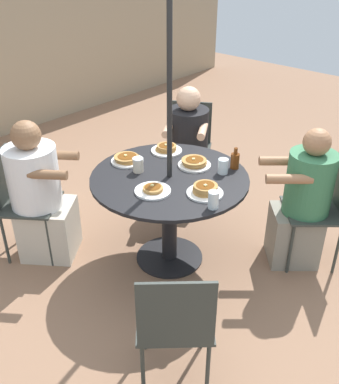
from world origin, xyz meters
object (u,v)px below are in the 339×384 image
object	(u,v)px
patio_chair_north	(19,197)
drinking_glass_b	(213,200)
pancake_plate_c	(194,163)
patio_chair_east	(175,321)
patio_chair_south	(325,204)
diner_south	(302,204)
pancake_plate_e	(166,149)
diner_north	(40,198)
pancake_plate_a	(127,159)
drinking_glass_a	(223,166)
patio_chair_west	(189,142)
diner_west	(187,151)
patio_table	(170,194)
pancake_plate_b	(205,190)
pancake_plate_d	(153,190)
coffee_cup	(138,165)
syrup_bottle	(235,160)

from	to	relation	value
patio_chair_north	drinking_glass_b	distance (m)	1.58
pancake_plate_c	patio_chair_east	bearing A→B (deg)	-145.01
patio_chair_east	patio_chair_south	bearing A→B (deg)	44.15
diner_south	pancake_plate_e	distance (m)	1.15
diner_north	pancake_plate_a	distance (m)	0.74
drinking_glass_a	diner_south	bearing A→B (deg)	-53.37
pancake_plate_c	patio_chair_north	bearing A→B (deg)	134.50
diner_north	patio_chair_west	xyz separation A→B (m)	(1.61, -0.18, -0.00)
diner_west	pancake_plate_e	distance (m)	0.66
diner_north	pancake_plate_a	bearing A→B (deg)	107.50
patio_table	pancake_plate_e	distance (m)	0.46
pancake_plate_b	pancake_plate_d	world-z (taller)	pancake_plate_b
pancake_plate_c	drinking_glass_a	distance (m)	0.24
coffee_cup	diner_north	bearing A→B (deg)	130.93
diner_west	pancake_plate_d	bearing A→B (deg)	86.57
patio_chair_east	diner_south	bearing A→B (deg)	48.76
pancake_plate_e	patio_chair_west	bearing A→B (deg)	25.08
patio_chair_north	pancake_plate_c	distance (m)	1.40
patio_chair_south	coffee_cup	world-z (taller)	patio_chair_south
diner_north	patio_chair_east	world-z (taller)	diner_north
pancake_plate_b	syrup_bottle	distance (m)	0.47
pancake_plate_b	drinking_glass_b	bearing A→B (deg)	-124.95
patio_chair_east	pancake_plate_c	world-z (taller)	patio_chair_east
patio_chair_north	diner_north	xyz separation A→B (m)	(0.10, -0.14, 0.00)
pancake_plate_d	drinking_glass_a	distance (m)	0.58
diner_south	drinking_glass_b	world-z (taller)	diner_south
patio_table	pancake_plate_b	xyz separation A→B (m)	(-0.03, -0.35, 0.19)
patio_chair_east	coffee_cup	world-z (taller)	patio_chair_east
patio_chair_north	diner_west	world-z (taller)	diner_west
diner_north	coffee_cup	world-z (taller)	diner_north
patio_chair_east	pancake_plate_e	xyz separation A→B (m)	(1.16, 1.11, 0.26)
diner_west	drinking_glass_b	bearing A→B (deg)	104.20
diner_north	pancake_plate_b	xyz separation A→B (m)	(0.58, -1.16, 0.27)
coffee_cup	patio_chair_west	bearing A→B (deg)	20.26
patio_chair_south	diner_south	xyz separation A→B (m)	(-0.11, 0.13, -0.00)
diner_north	pancake_plate_c	xyz separation A→B (m)	(0.86, -0.84, 0.26)
patio_chair_east	syrup_bottle	size ratio (longest dim) A/B	5.32
diner_north	syrup_bottle	bearing A→B (deg)	96.67
pancake_plate_a	coffee_cup	xyz separation A→B (m)	(-0.06, -0.18, 0.03)
diner_north	patio_chair_south	bearing A→B (deg)	92.48
pancake_plate_d	patio_chair_north	bearing A→B (deg)	114.55
pancake_plate_d	pancake_plate_e	bearing A→B (deg)	33.98
pancake_plate_d	coffee_cup	world-z (taller)	coffee_cup
pancake_plate_b	drinking_glass_b	size ratio (longest dim) A/B	2.12
patio_table	patio_chair_east	world-z (taller)	patio_chair_east
diner_north	pancake_plate_c	distance (m)	1.23
pancake_plate_e	coffee_cup	world-z (taller)	coffee_cup
diner_south	pancake_plate_e	size ratio (longest dim) A/B	4.47
patio_table	syrup_bottle	bearing A→B (deg)	-33.15
patio_chair_south	drinking_glass_b	distance (m)	1.04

